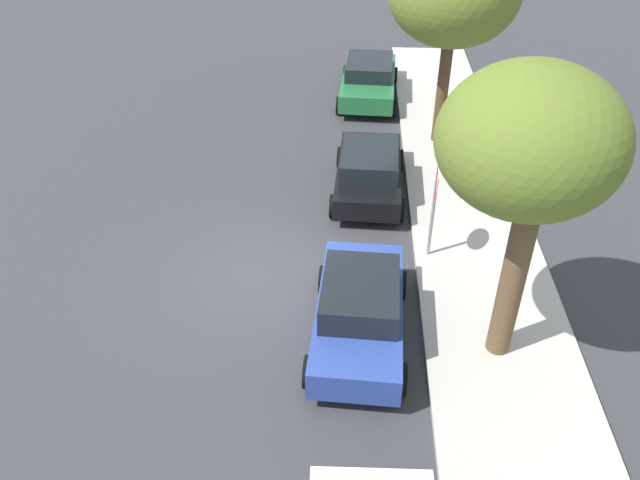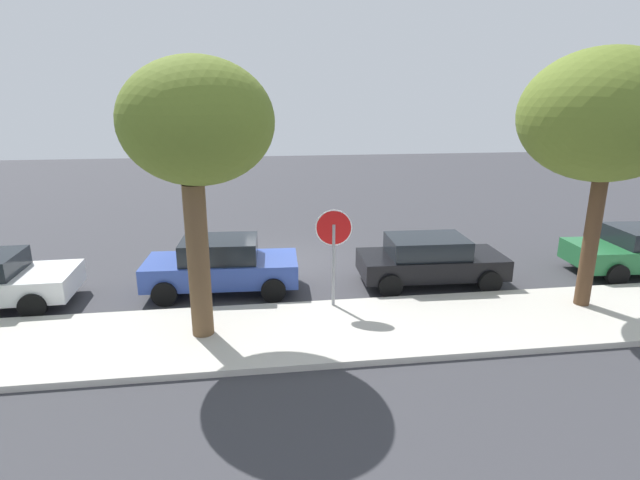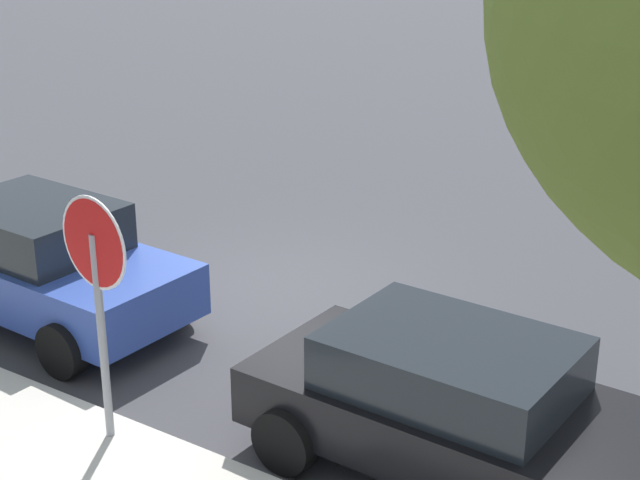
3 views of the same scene
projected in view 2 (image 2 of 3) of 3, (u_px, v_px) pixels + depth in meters
name	position (u px, v px, depth m)	size (l,w,h in m)	color
ground_plane	(285.00, 262.00, 16.12)	(60.00, 60.00, 0.00)	#38383D
sidewalk_curb	(302.00, 332.00, 11.18)	(32.00, 3.10, 0.14)	beige
stop_sign	(334.00, 241.00, 12.00)	(0.88, 0.12, 2.57)	gray
parked_car_blue	(221.00, 265.00, 13.49)	(4.14, 2.09, 1.49)	#2D479E
parked_car_black	(430.00, 260.00, 14.05)	(4.08, 2.08, 1.39)	black
street_tree_near_corner	(197.00, 126.00, 9.93)	(3.09, 3.09, 5.95)	brown
street_tree_mid_block	(603.00, 117.00, 11.25)	(3.71, 3.71, 6.24)	#513823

